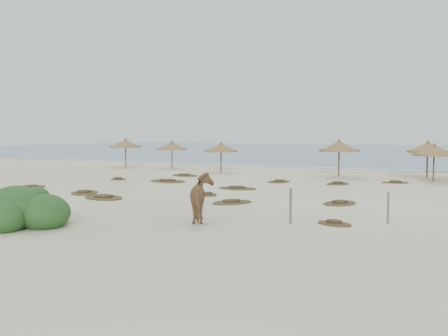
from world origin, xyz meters
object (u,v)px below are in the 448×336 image
at_px(palapa_1, 172,146).
at_px(bush, 18,211).
at_px(palapa_0, 125,144).
at_px(horse, 203,197).

distance_m(palapa_1, bush, 29.53).
bearing_deg(bush, palapa_0, 121.25).
distance_m(palapa_1, horse, 28.75).
distance_m(palapa_0, bush, 31.41).
xyz_separation_m(palapa_1, horse, (16.53, -23.50, -1.18)).
xyz_separation_m(horse, bush, (-5.34, -3.79, -0.34)).
relative_size(palapa_0, horse, 1.80).
height_order(palapa_1, bush, palapa_1).
relative_size(palapa_0, bush, 1.02).
height_order(palapa_0, palapa_1, palapa_0).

